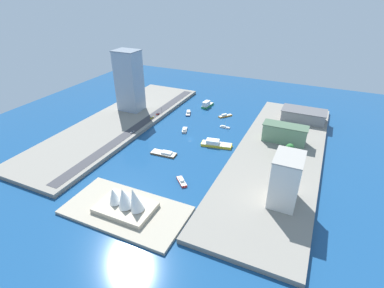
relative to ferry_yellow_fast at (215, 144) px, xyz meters
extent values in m
plane|color=navy|center=(26.86, -2.82, -2.09)|extent=(440.00, 440.00, 0.00)
cube|color=gray|center=(-55.40, -2.82, -0.33)|extent=(70.00, 240.00, 3.51)
cube|color=gray|center=(109.13, -2.82, -0.33)|extent=(70.00, 240.00, 3.51)
cube|color=#A89E89|center=(21.80, 107.12, -1.09)|extent=(80.41, 41.83, 2.00)
cube|color=#38383D|center=(82.89, -2.82, 1.50)|extent=(10.16, 228.00, 0.15)
cube|color=yellow|center=(-0.94, -0.16, -0.91)|extent=(28.66, 13.49, 2.35)
cone|color=yellow|center=(-15.14, -2.60, -0.91)|extent=(2.44, 2.44, 2.11)
cube|color=white|center=(2.61, 0.45, 1.95)|extent=(12.62, 8.75, 3.39)
cube|color=beige|center=(-0.94, -0.16, 0.31)|extent=(27.51, 12.95, 0.10)
cube|color=#1E284C|center=(53.54, -55.55, -1.45)|extent=(8.77, 13.46, 1.28)
cone|color=#1E284C|center=(51.26, -49.31, -1.45)|extent=(1.48, 1.48, 1.15)
cube|color=white|center=(54.12, -57.15, 0.34)|extent=(5.65, 7.24, 2.29)
cube|color=beige|center=(53.54, -55.55, -0.76)|extent=(8.42, 12.92, 0.10)
cube|color=orange|center=(13.49, -66.77, -1.40)|extent=(12.87, 14.45, 1.38)
cone|color=orange|center=(8.22, -73.11, -1.40)|extent=(1.75, 1.75, 1.24)
cube|color=white|center=(14.53, -65.51, 0.26)|extent=(5.79, 6.26, 1.94)
cube|color=beige|center=(13.49, -66.77, -0.66)|extent=(12.36, 13.87, 0.10)
cube|color=red|center=(2.89, 63.57, -1.28)|extent=(12.50, 12.46, 1.61)
cone|color=red|center=(-2.19, 68.62, -1.28)|extent=(2.05, 2.05, 1.45)
cube|color=white|center=(3.38, 63.09, 0.37)|extent=(5.82, 5.81, 1.70)
cube|color=beige|center=(2.89, 63.57, -0.43)|extent=(12.00, 11.96, 0.10)
cube|color=white|center=(4.54, -39.18, -1.47)|extent=(10.24, 2.74, 1.23)
cone|color=white|center=(-0.89, -39.29, -1.47)|extent=(1.13, 1.13, 1.10)
cube|color=white|center=(6.05, -39.15, -0.36)|extent=(4.59, 1.86, 1.00)
cube|color=beige|center=(4.54, -39.18, -0.81)|extent=(9.83, 2.63, 0.10)
cylinder|color=silver|center=(4.03, -39.19, 3.46)|extent=(0.24, 0.24, 8.64)
cube|color=#999EA3|center=(38.75, -15.41, -1.16)|extent=(8.09, 12.62, 1.85)
cone|color=#999EA3|center=(40.90, -21.46, -1.16)|extent=(2.13, 2.13, 1.67)
cube|color=white|center=(38.48, -14.66, 0.63)|extent=(4.67, 6.93, 1.73)
cube|color=beige|center=(38.75, -15.41, -0.18)|extent=(7.76, 12.11, 0.10)
cube|color=brown|center=(35.41, 33.07, -1.32)|extent=(22.73, 9.39, 1.53)
cone|color=brown|center=(46.96, 33.70, -1.32)|extent=(1.45, 1.45, 1.38)
cube|color=white|center=(32.37, 32.91, 0.26)|extent=(9.10, 5.53, 1.63)
cube|color=beige|center=(35.41, 33.07, -0.50)|extent=(21.82, 9.01, 0.10)
cube|color=#2D8C4C|center=(42.74, -86.74, -0.94)|extent=(8.88, 20.05, 2.29)
cone|color=#2D8C4C|center=(41.53, -96.99, -0.94)|extent=(2.29, 2.29, 2.06)
cube|color=white|center=(43.13, -83.41, 2.78)|extent=(6.78, 11.02, 5.15)
cube|color=beige|center=(42.74, -86.74, 0.25)|extent=(8.52, 19.25, 0.10)
cube|color=gray|center=(-66.05, -84.01, 6.76)|extent=(42.64, 22.85, 10.66)
cube|color=#59595C|center=(-66.05, -84.01, 12.48)|extent=(44.35, 23.76, 0.80)
cube|color=#8C9EB2|center=(114.71, -34.97, 33.80)|extent=(25.09, 20.23, 64.75)
cube|color=slate|center=(114.71, -34.97, 66.58)|extent=(26.10, 21.04, 0.80)
cube|color=silver|center=(-69.14, 58.66, 18.39)|extent=(17.14, 23.06, 33.92)
cube|color=#9D9992|center=(-69.14, 58.66, 35.75)|extent=(17.83, 23.98, 0.80)
cube|color=slate|center=(-55.62, -27.27, 9.29)|extent=(37.58, 14.07, 15.73)
cube|color=#47624A|center=(-55.62, -27.27, 17.56)|extent=(39.08, 14.63, 0.80)
cylinder|color=black|center=(81.20, -23.54, 1.90)|extent=(0.27, 0.65, 0.64)
cylinder|color=black|center=(79.67, -23.50, 1.90)|extent=(0.27, 0.65, 0.64)
cylinder|color=black|center=(81.28, -20.22, 1.90)|extent=(0.27, 0.65, 0.64)
cylinder|color=black|center=(79.75, -20.18, 1.90)|extent=(0.27, 0.65, 0.64)
cube|color=yellow|center=(80.48, -21.86, 2.21)|extent=(1.84, 4.78, 0.83)
cube|color=#262D38|center=(80.48, -21.62, 2.89)|extent=(1.59, 2.69, 0.52)
cylinder|color=black|center=(80.66, 13.76, 1.90)|extent=(0.28, 0.65, 0.64)
cylinder|color=black|center=(79.08, 13.68, 1.90)|extent=(0.28, 0.65, 0.64)
cylinder|color=black|center=(80.49, 17.21, 1.90)|extent=(0.28, 0.65, 0.64)
cylinder|color=black|center=(78.91, 17.13, 1.90)|extent=(0.28, 0.65, 0.64)
cube|color=#B7B7BC|center=(79.79, 15.44, 2.16)|extent=(2.03, 5.01, 0.72)
cube|color=#262D38|center=(79.77, 15.69, 2.77)|extent=(1.71, 2.84, 0.50)
cylinder|color=black|center=(81.01, -35.17, 1.90)|extent=(0.28, 0.65, 0.64)
cylinder|color=black|center=(79.24, -35.10, 1.90)|extent=(0.28, 0.65, 0.64)
cylinder|color=black|center=(81.14, -32.13, 1.90)|extent=(0.28, 0.65, 0.64)
cylinder|color=black|center=(79.36, -32.05, 1.90)|extent=(0.28, 0.65, 0.64)
cube|color=red|center=(80.19, -33.61, 2.18)|extent=(2.15, 4.43, 0.77)
cube|color=#262D38|center=(80.20, -33.39, 2.88)|extent=(1.84, 2.51, 0.64)
cylinder|color=black|center=(76.62, -36.42, 4.18)|extent=(0.18, 0.18, 5.50)
cube|color=black|center=(76.62, -36.42, 7.43)|extent=(0.36, 0.36, 1.00)
sphere|color=red|center=(76.62, -36.42, 7.78)|extent=(0.24, 0.24, 0.24)
sphere|color=yellow|center=(76.62, -36.42, 7.43)|extent=(0.24, 0.24, 0.24)
sphere|color=green|center=(76.62, -36.42, 7.08)|extent=(0.24, 0.24, 0.24)
cube|color=#BCAD93|center=(21.80, 107.12, 1.41)|extent=(37.20, 24.41, 3.00)
cone|color=white|center=(13.63, 107.12, 10.73)|extent=(11.58, 9.07, 16.95)
cone|color=white|center=(21.80, 107.12, 9.35)|extent=(12.99, 10.83, 14.62)
cone|color=white|center=(30.03, 107.12, 8.15)|extent=(10.00, 8.57, 11.60)
cylinder|color=brown|center=(-63.78, -5.92, 3.27)|extent=(0.50, 0.50, 3.69)
sphere|color=#2D7233|center=(-63.78, -5.92, 7.89)|extent=(6.93, 6.93, 6.93)
cylinder|color=brown|center=(-58.67, 3.69, 3.21)|extent=(0.50, 0.50, 3.57)
sphere|color=#2D7233|center=(-58.67, 3.69, 7.73)|extent=(6.82, 6.82, 6.82)
cylinder|color=brown|center=(-62.98, 10.60, 3.05)|extent=(0.50, 0.50, 3.24)
sphere|color=#2D7233|center=(-62.98, 10.60, 7.18)|extent=(6.27, 6.27, 6.27)
camera|label=1|loc=(-79.26, 224.37, 130.22)|focal=27.84mm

